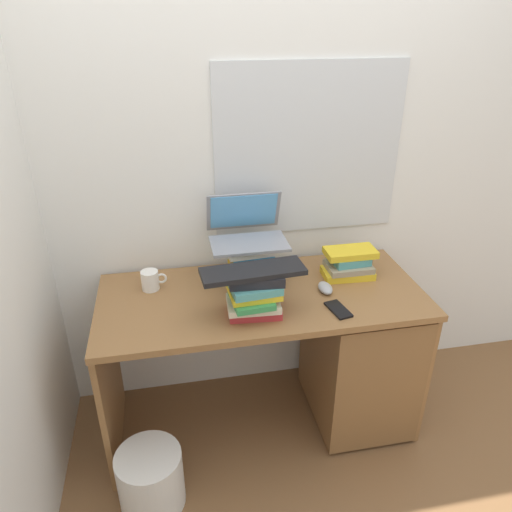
% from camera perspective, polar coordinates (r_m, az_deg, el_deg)
% --- Properties ---
extents(ground_plane, '(6.00, 6.00, 0.00)m').
position_cam_1_polar(ground_plane, '(2.63, 0.63, -18.70)').
color(ground_plane, brown).
extents(wall_back, '(6.00, 0.06, 2.60)m').
position_cam_1_polar(wall_back, '(2.28, -1.03, 12.13)').
color(wall_back, white).
rests_on(wall_back, ground).
extents(wall_left, '(0.05, 6.00, 2.60)m').
position_cam_1_polar(wall_left, '(1.98, -28.07, 6.66)').
color(wall_left, silver).
rests_on(wall_left, ground).
extents(desk, '(1.46, 0.64, 0.76)m').
position_cam_1_polar(desk, '(2.42, 9.62, -10.81)').
color(desk, olive).
rests_on(desk, ground).
extents(book_stack_tall, '(0.23, 0.20, 0.19)m').
position_cam_1_polar(book_stack_tall, '(2.21, -0.77, -0.81)').
color(book_stack_tall, teal).
rests_on(book_stack_tall, desk).
extents(book_stack_keyboard_riser, '(0.24, 0.21, 0.19)m').
position_cam_1_polar(book_stack_keyboard_riser, '(1.98, -0.25, -4.59)').
color(book_stack_keyboard_riser, '#B22D33').
rests_on(book_stack_keyboard_riser, desk).
extents(book_stack_side, '(0.25, 0.16, 0.13)m').
position_cam_1_polar(book_stack_side, '(2.32, 11.01, -0.84)').
color(book_stack_side, yellow).
rests_on(book_stack_side, desk).
extents(laptop, '(0.35, 0.28, 0.21)m').
position_cam_1_polar(laptop, '(2.20, -1.12, 3.15)').
color(laptop, gray).
rests_on(laptop, book_stack_tall).
extents(keyboard, '(0.43, 0.17, 0.02)m').
position_cam_1_polar(keyboard, '(1.92, -0.37, -1.83)').
color(keyboard, black).
rests_on(keyboard, book_stack_keyboard_riser).
extents(computer_mouse, '(0.06, 0.10, 0.04)m').
position_cam_1_polar(computer_mouse, '(2.19, 8.24, -3.78)').
color(computer_mouse, '#A5A8AD').
rests_on(computer_mouse, desk).
extents(mug, '(0.12, 0.08, 0.09)m').
position_cam_1_polar(mug, '(2.22, -12.45, -2.84)').
color(mug, white).
rests_on(mug, desk).
extents(cell_phone, '(0.09, 0.15, 0.01)m').
position_cam_1_polar(cell_phone, '(2.07, 9.77, -6.30)').
color(cell_phone, black).
rests_on(cell_phone, desk).
extents(wastebasket, '(0.27, 0.27, 0.27)m').
position_cam_1_polar(wastebasket, '(2.26, -12.42, -24.51)').
color(wastebasket, silver).
rests_on(wastebasket, ground).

